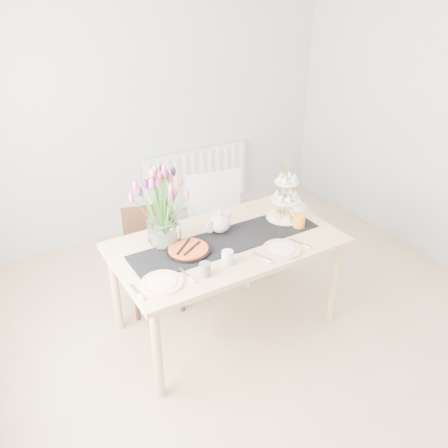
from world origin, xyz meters
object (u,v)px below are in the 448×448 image
radiator (197,177)px  cake_stand (285,204)px  chair_brown (152,249)px  cream_jug (299,210)px  mug_white (227,257)px  chair_white (219,220)px  mug_orange (299,221)px  tart_tin (188,250)px  tulip_vase (162,198)px  plate_right (282,249)px  plate_left (162,283)px  mug_grey (205,269)px  dining_table (227,250)px  teapot (220,223)px

radiator → cake_stand: size_ratio=2.87×
chair_brown → cream_jug: bearing=-15.0°
chair_brown → mug_white: size_ratio=8.76×
chair_white → mug_orange: chair_white is taller
chair_brown → tart_tin: 0.67m
tulip_vase → chair_white: bearing=31.6°
mug_orange → plate_right: bearing=151.5°
chair_white → mug_orange: (0.27, -0.72, 0.25)m
tulip_vase → cake_stand: bearing=-7.5°
radiator → plate_left: 2.37m
mug_grey → plate_left: bearing=123.6°
mug_orange → plate_left: size_ratio=0.40×
dining_table → mug_grey: bearing=-139.3°
plate_right → chair_white: bearing=88.1°
chair_brown → tulip_vase: 0.76m
tulip_vase → plate_left: bearing=-116.9°
chair_brown → mug_grey: (0.00, -0.89, 0.33)m
mug_white → plate_right: 0.41m
plate_right → dining_table: bearing=131.7°
chair_brown → tart_tin: (0.04, -0.60, 0.30)m
chair_white → tulip_vase: (-0.68, -0.42, 0.55)m
chair_brown → tulip_vase: size_ratio=1.25×
cake_stand → plate_right: cake_stand is taller
tulip_vase → tart_tin: 0.39m
tulip_vase → mug_orange: size_ratio=6.11×
radiator → chair_brown: 1.52m
radiator → dining_table: (-0.68, -1.74, 0.22)m
cream_jug → chair_white: bearing=140.6°
tulip_vase → mug_grey: (0.06, -0.48, -0.31)m
tulip_vase → cake_stand: 0.99m
cream_jug → mug_orange: bearing=-112.1°
tulip_vase → tart_tin: bearing=-64.8°
cake_stand → cream_jug: (0.12, -0.02, -0.07)m
chair_brown → tulip_vase: bearing=-83.5°
tart_tin → tulip_vase: bearing=115.2°
mug_white → teapot: bearing=92.3°
cream_jug → mug_white: size_ratio=1.03×
radiator → plate_right: size_ratio=4.54×
cream_jug → mug_grey: 1.07m
cream_jug → mug_grey: size_ratio=1.07×
cake_stand → teapot: cake_stand is taller
dining_table → tulip_vase: (-0.39, 0.19, 0.43)m
tulip_vase → mug_white: (0.25, -0.44, -0.31)m
plate_right → tulip_vase: bearing=143.1°
tart_tin → chair_brown: bearing=93.4°
mug_grey → mug_white: (0.19, 0.04, 0.00)m
radiator → teapot: (-0.66, -1.60, 0.38)m
chair_brown → plate_left: size_ratio=3.04×
chair_white → mug_white: bearing=-104.8°
teapot → plate_right: 0.50m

